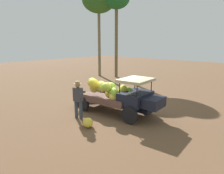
# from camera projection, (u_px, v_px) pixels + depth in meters

# --- Properties ---
(ground_plane) EXTENTS (60.00, 60.00, 0.00)m
(ground_plane) POSITION_uv_depth(u_px,v_px,m) (115.00, 110.00, 10.41)
(ground_plane) COLOR brown
(truck) EXTENTS (4.55, 2.05, 1.82)m
(truck) POSITION_uv_depth(u_px,v_px,m) (119.00, 95.00, 9.72)
(truck) COLOR black
(truck) RESTS_ON ground
(farmer) EXTENTS (0.53, 0.49, 1.73)m
(farmer) POSITION_uv_depth(u_px,v_px,m) (78.00, 97.00, 9.15)
(farmer) COLOR #37414B
(farmer) RESTS_ON ground
(wooden_crate) EXTENTS (0.71, 0.74, 0.46)m
(wooden_crate) POSITION_uv_depth(u_px,v_px,m) (90.00, 97.00, 12.14)
(wooden_crate) COLOR olive
(wooden_crate) RESTS_ON ground
(loose_banana_bunch) EXTENTS (0.71, 0.65, 0.39)m
(loose_banana_bunch) POSITION_uv_depth(u_px,v_px,m) (88.00, 123.00, 8.34)
(loose_banana_bunch) COLOR gold
(loose_banana_bunch) RESTS_ON ground
(forest_tree_0) EXTENTS (3.22, 3.22, 8.69)m
(forest_tree_0) POSITION_uv_depth(u_px,v_px,m) (99.00, 0.00, 19.42)
(forest_tree_0) COLOR #6E6345
(forest_tree_0) RESTS_ON ground
(forest_tree_2) EXTENTS (2.48, 2.48, 8.37)m
(forest_tree_2) POSITION_uv_depth(u_px,v_px,m) (116.00, 0.00, 18.78)
(forest_tree_2) COLOR brown
(forest_tree_2) RESTS_ON ground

